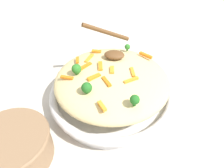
# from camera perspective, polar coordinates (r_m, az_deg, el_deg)

# --- Properties ---
(ground_plane) EXTENTS (2.40, 2.40, 0.00)m
(ground_plane) POSITION_cam_1_polar(r_m,az_deg,el_deg) (0.61, 0.00, -4.85)
(ground_plane) COLOR beige
(serving_bowl) EXTENTS (0.34, 0.34, 0.05)m
(serving_bowl) POSITION_cam_1_polar(r_m,az_deg,el_deg) (0.59, 0.00, -3.03)
(serving_bowl) COLOR silver
(serving_bowl) RESTS_ON ground_plane
(pasta_mound) EXTENTS (0.31, 0.30, 0.07)m
(pasta_mound) POSITION_cam_1_polar(r_m,az_deg,el_deg) (0.55, 0.00, 0.94)
(pasta_mound) COLOR #DBC689
(pasta_mound) RESTS_ON serving_bowl
(carrot_piece_0) EXTENTS (0.03, 0.01, 0.01)m
(carrot_piece_0) POSITION_cam_1_polar(r_m,az_deg,el_deg) (0.62, -4.26, 8.94)
(carrot_piece_0) COLOR orange
(carrot_piece_0) RESTS_ON pasta_mound
(carrot_piece_1) EXTENTS (0.01, 0.03, 0.01)m
(carrot_piece_1) POSITION_cam_1_polar(r_m,az_deg,el_deg) (0.59, -9.44, 6.50)
(carrot_piece_1) COLOR orange
(carrot_piece_1) RESTS_ON pasta_mound
(carrot_piece_2) EXTENTS (0.02, 0.03, 0.01)m
(carrot_piece_2) POSITION_cam_1_polar(r_m,az_deg,el_deg) (0.45, -2.74, -6.05)
(carrot_piece_2) COLOR orange
(carrot_piece_2) RESTS_ON pasta_mound
(carrot_piece_3) EXTENTS (0.02, 0.04, 0.01)m
(carrot_piece_3) POSITION_cam_1_polar(r_m,az_deg,el_deg) (0.55, -3.20, 4.90)
(carrot_piece_3) COLOR orange
(carrot_piece_3) RESTS_ON pasta_mound
(carrot_piece_4) EXTENTS (0.03, 0.04, 0.01)m
(carrot_piece_4) POSITION_cam_1_polar(r_m,az_deg,el_deg) (0.55, -7.52, 4.67)
(carrot_piece_4) COLOR orange
(carrot_piece_4) RESTS_ON pasta_mound
(carrot_piece_5) EXTENTS (0.01, 0.03, 0.01)m
(carrot_piece_5) POSITION_cam_1_polar(r_m,az_deg,el_deg) (0.53, -0.04, 3.81)
(carrot_piece_5) COLOR orange
(carrot_piece_5) RESTS_ON pasta_mound
(carrot_piece_6) EXTENTS (0.04, 0.03, 0.01)m
(carrot_piece_6) POSITION_cam_1_polar(r_m,az_deg,el_deg) (0.61, 9.21, 7.77)
(carrot_piece_6) COLOR orange
(carrot_piece_6) RESTS_ON pasta_mound
(carrot_piece_7) EXTENTS (0.02, 0.04, 0.01)m
(carrot_piece_7) POSITION_cam_1_polar(r_m,az_deg,el_deg) (0.59, -6.27, 6.98)
(carrot_piece_7) COLOR orange
(carrot_piece_7) RESTS_ON pasta_mound
(carrot_piece_8) EXTENTS (0.03, 0.03, 0.01)m
(carrot_piece_8) POSITION_cam_1_polar(r_m,az_deg,el_deg) (0.51, -4.94, 1.87)
(carrot_piece_8) COLOR orange
(carrot_piece_8) RESTS_ON pasta_mound
(carrot_piece_9) EXTENTS (0.03, 0.04, 0.01)m
(carrot_piece_9) POSITION_cam_1_polar(r_m,az_deg,el_deg) (0.50, -1.53, 0.63)
(carrot_piece_9) COLOR orange
(carrot_piece_9) RESTS_ON pasta_mound
(carrot_piece_10) EXTENTS (0.04, 0.03, 0.01)m
(carrot_piece_10) POSITION_cam_1_polar(r_m,az_deg,el_deg) (0.51, 5.23, 1.02)
(carrot_piece_10) COLOR orange
(carrot_piece_10) RESTS_ON pasta_mound
(carrot_piece_11) EXTENTS (0.03, 0.01, 0.01)m
(carrot_piece_11) POSITION_cam_1_polar(r_m,az_deg,el_deg) (0.53, -12.25, 1.76)
(carrot_piece_11) COLOR orange
(carrot_piece_11) RESTS_ON pasta_mound
(carrot_piece_12) EXTENTS (0.02, 0.04, 0.01)m
(carrot_piece_12) POSITION_cam_1_polar(r_m,az_deg,el_deg) (0.53, 5.66, 3.53)
(carrot_piece_12) COLOR orange
(carrot_piece_12) RESTS_ON pasta_mound
(broccoli_floret_0) EXTENTS (0.02, 0.02, 0.02)m
(broccoli_floret_0) POSITION_cam_1_polar(r_m,az_deg,el_deg) (0.62, 4.23, 10.05)
(broccoli_floret_0) COLOR #296820
(broccoli_floret_0) RESTS_ON pasta_mound
(broccoli_floret_1) EXTENTS (0.03, 0.03, 0.03)m
(broccoli_floret_1) POSITION_cam_1_polar(r_m,az_deg,el_deg) (0.53, -9.67, 4.07)
(broccoli_floret_1) COLOR #296820
(broccoli_floret_1) RESTS_ON pasta_mound
(broccoli_floret_2) EXTENTS (0.03, 0.03, 0.03)m
(broccoli_floret_2) POSITION_cam_1_polar(r_m,az_deg,el_deg) (0.48, -6.93, -1.04)
(broccoli_floret_2) COLOR #205B1C
(broccoli_floret_2) RESTS_ON pasta_mound
(broccoli_floret_3) EXTENTS (0.02, 0.02, 0.03)m
(broccoli_floret_3) POSITION_cam_1_polar(r_m,az_deg,el_deg) (0.45, 6.24, -4.34)
(broccoli_floret_3) COLOR #205B1C
(broccoli_floret_3) RESTS_ON pasta_mound
(serving_spoon) EXTENTS (0.13, 0.12, 0.08)m
(serving_spoon) POSITION_cam_1_polar(r_m,az_deg,el_deg) (0.59, -0.04, 10.18)
(serving_spoon) COLOR brown
(serving_spoon) RESTS_ON pasta_mound
(companion_bowl) EXTENTS (0.17, 0.17, 0.08)m
(companion_bowl) POSITION_cam_1_polar(r_m,az_deg,el_deg) (0.52, -25.50, -14.98)
(companion_bowl) COLOR #8C6B4C
(companion_bowl) RESTS_ON ground_plane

